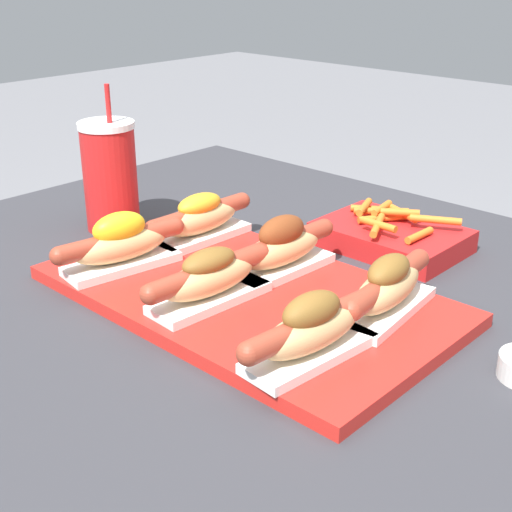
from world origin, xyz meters
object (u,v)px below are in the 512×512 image
(serving_tray, at_px, (246,295))
(hot_dog_1, at_px, (209,278))
(hot_dog_5, at_px, (387,288))
(hot_dog_0, at_px, (120,244))
(hot_dog_2, at_px, (311,329))
(drink_cup, at_px, (110,176))
(hot_dog_4, at_px, (281,248))
(fries_basket, at_px, (391,236))
(hot_dog_3, at_px, (200,218))

(serving_tray, bearing_deg, hot_dog_1, -95.02)
(hot_dog_5, bearing_deg, hot_dog_0, -158.43)
(hot_dog_2, xyz_separation_m, drink_cup, (-0.52, 0.12, 0.04))
(hot_dog_5, bearing_deg, hot_dog_4, 178.36)
(hot_dog_1, xyz_separation_m, fries_basket, (0.04, 0.35, -0.03))
(hot_dog_3, bearing_deg, hot_dog_0, -90.59)
(hot_dog_0, xyz_separation_m, hot_dog_1, (0.17, 0.01, -0.00))
(hot_dog_0, xyz_separation_m, fries_basket, (0.21, 0.36, -0.03))
(hot_dog_2, relative_size, fries_basket, 0.95)
(hot_dog_1, bearing_deg, drink_cup, 162.97)
(hot_dog_3, height_order, hot_dog_5, hot_dog_5)
(drink_cup, xyz_separation_m, fries_basket, (0.38, 0.24, -0.07))
(hot_dog_1, bearing_deg, hot_dog_2, -5.82)
(hot_dog_1, relative_size, drink_cup, 0.85)
(hot_dog_1, bearing_deg, hot_dog_0, -176.53)
(serving_tray, height_order, hot_dog_5, hot_dog_5)
(hot_dog_5, relative_size, fries_basket, 0.95)
(hot_dog_5, bearing_deg, hot_dog_1, -144.66)
(hot_dog_1, distance_m, hot_dog_2, 0.18)
(hot_dog_0, bearing_deg, fries_basket, 59.60)
(serving_tray, xyz_separation_m, drink_cup, (-0.35, 0.05, 0.08))
(hot_dog_0, distance_m, hot_dog_5, 0.37)
(hot_dog_1, relative_size, hot_dog_5, 1.00)
(fries_basket, bearing_deg, serving_tray, -97.33)
(serving_tray, distance_m, hot_dog_1, 0.07)
(hot_dog_4, bearing_deg, hot_dog_0, -140.40)
(hot_dog_2, height_order, hot_dog_4, hot_dog_4)
(drink_cup, bearing_deg, hot_dog_0, -33.21)
(serving_tray, bearing_deg, hot_dog_0, -158.01)
(hot_dog_0, relative_size, hot_dog_2, 0.99)
(hot_dog_3, distance_m, hot_dog_4, 0.17)
(hot_dog_0, distance_m, hot_dog_4, 0.22)
(hot_dog_0, relative_size, hot_dog_1, 0.99)
(hot_dog_0, xyz_separation_m, hot_dog_2, (0.34, -0.01, -0.00))
(hot_dog_1, bearing_deg, hot_dog_3, 140.28)
(hot_dog_1, distance_m, hot_dog_4, 0.13)
(fries_basket, bearing_deg, hot_dog_5, -58.27)
(fries_basket, bearing_deg, hot_dog_0, -120.40)
(hot_dog_3, xyz_separation_m, fries_basket, (0.21, 0.21, -0.03))
(fries_basket, bearing_deg, drink_cup, -147.93)
(hot_dog_0, bearing_deg, hot_dog_2, -1.31)
(hot_dog_1, height_order, hot_dog_3, hot_dog_3)
(hot_dog_5, relative_size, drink_cup, 0.85)
(hot_dog_1, height_order, hot_dog_2, hot_dog_2)
(hot_dog_1, distance_m, fries_basket, 0.35)
(hot_dog_1, xyz_separation_m, drink_cup, (-0.34, 0.10, 0.04))
(hot_dog_0, xyz_separation_m, hot_dog_5, (0.34, 0.14, -0.00))
(hot_dog_2, height_order, fries_basket, hot_dog_2)
(drink_cup, bearing_deg, hot_dog_5, 2.34)
(serving_tray, relative_size, hot_dog_5, 2.66)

